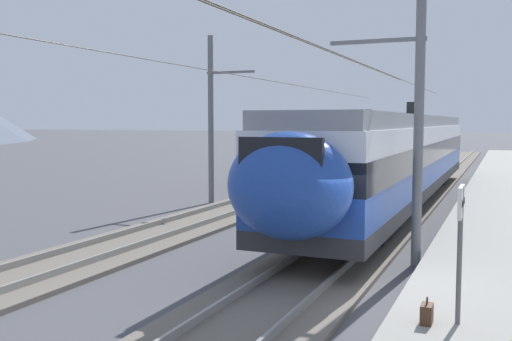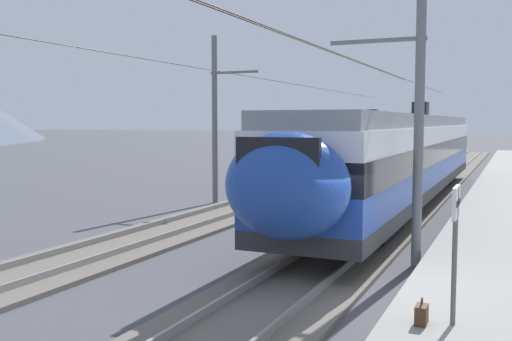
% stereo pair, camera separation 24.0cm
% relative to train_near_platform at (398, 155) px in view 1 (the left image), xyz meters
% --- Properties ---
extents(ground_plane, '(400.00, 400.00, 0.00)m').
position_rel_train_near_platform_xyz_m(ground_plane, '(-12.77, -1.53, -2.23)').
color(ground_plane, '#4C4C51').
extents(track_near, '(120.00, 3.00, 0.28)m').
position_rel_train_near_platform_xyz_m(track_near, '(-12.77, 0.00, -2.16)').
color(track_near, '#6B6359').
rests_on(track_near, ground).
extents(track_far, '(120.00, 3.00, 0.28)m').
position_rel_train_near_platform_xyz_m(track_far, '(-12.77, 5.92, -2.16)').
color(track_far, '#6B6359').
rests_on(track_far, ground).
extents(train_near_platform, '(28.17, 2.97, 4.27)m').
position_rel_train_near_platform_xyz_m(train_near_platform, '(0.00, 0.00, 0.00)').
color(train_near_platform, '#2D2D30').
rests_on(train_near_platform, track_near).
extents(train_far_track, '(27.11, 3.02, 4.27)m').
position_rel_train_near_platform_xyz_m(train_far_track, '(15.90, 5.92, -0.00)').
color(train_far_track, '#2D2D30').
rests_on(train_far_track, track_far).
extents(catenary_mast_mid, '(46.21, 2.40, 7.86)m').
position_rel_train_near_platform_xyz_m(catenary_mast_mid, '(-9.81, -1.94, 1.86)').
color(catenary_mast_mid, slate).
rests_on(catenary_mast_mid, ground).
extents(catenary_mast_far_side, '(46.21, 2.23, 7.33)m').
position_rel_train_near_platform_xyz_m(catenary_mast_far_side, '(-1.76, 7.70, 1.64)').
color(catenary_mast_far_side, slate).
rests_on(catenary_mast_far_side, ground).
extents(platform_sign, '(0.70, 0.08, 2.21)m').
position_rel_train_near_platform_xyz_m(platform_sign, '(-14.93, -3.46, -0.23)').
color(platform_sign, '#59595B').
rests_on(platform_sign, platform_slab).
extents(handbag_near_sign, '(0.32, 0.18, 0.44)m').
position_rel_train_near_platform_xyz_m(handbag_near_sign, '(-15.12, -3.00, -1.69)').
color(handbag_near_sign, '#472D1E').
rests_on(handbag_near_sign, platform_slab).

